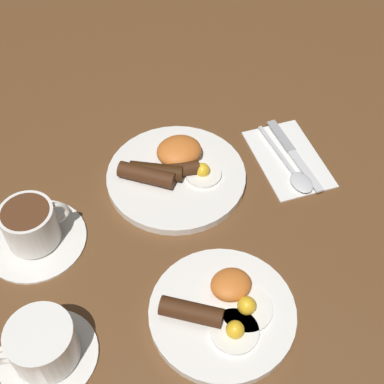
# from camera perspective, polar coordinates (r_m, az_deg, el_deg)

# --- Properties ---
(ground_plane) EXTENTS (3.00, 3.00, 0.00)m
(ground_plane) POSITION_cam_1_polar(r_m,az_deg,el_deg) (0.97, -1.68, 1.35)
(ground_plane) COLOR brown
(breakfast_plate_near) EXTENTS (0.25, 0.25, 0.05)m
(breakfast_plate_near) POSITION_cam_1_polar(r_m,az_deg,el_deg) (0.97, -1.90, 2.16)
(breakfast_plate_near) COLOR white
(breakfast_plate_near) RESTS_ON ground_plane
(breakfast_plate_far) EXTENTS (0.22, 0.22, 0.04)m
(breakfast_plate_far) POSITION_cam_1_polar(r_m,az_deg,el_deg) (0.81, 3.30, -12.52)
(breakfast_plate_far) COLOR white
(breakfast_plate_far) RESTS_ON ground_plane
(teacup_near) EXTENTS (0.17, 0.17, 0.08)m
(teacup_near) POSITION_cam_1_polar(r_m,az_deg,el_deg) (0.90, -16.68, -3.78)
(teacup_near) COLOR white
(teacup_near) RESTS_ON ground_plane
(teacup_far) EXTENTS (0.14, 0.14, 0.07)m
(teacup_far) POSITION_cam_1_polar(r_m,az_deg,el_deg) (0.79, -15.60, -15.53)
(teacup_far) COLOR white
(teacup_far) RESTS_ON ground_plane
(napkin) EXTENTS (0.13, 0.19, 0.01)m
(napkin) POSITION_cam_1_polar(r_m,az_deg,el_deg) (1.02, 10.23, 3.58)
(napkin) COLOR white
(napkin) RESTS_ON ground_plane
(knife) EXTENTS (0.02, 0.20, 0.01)m
(knife) POSITION_cam_1_polar(r_m,az_deg,el_deg) (1.03, 10.53, 4.37)
(knife) COLOR silver
(knife) RESTS_ON napkin
(spoon) EXTENTS (0.04, 0.19, 0.01)m
(spoon) POSITION_cam_1_polar(r_m,az_deg,el_deg) (0.99, 11.05, 1.74)
(spoon) COLOR silver
(spoon) RESTS_ON napkin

